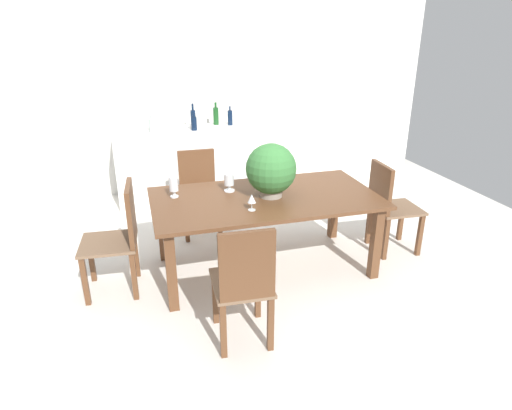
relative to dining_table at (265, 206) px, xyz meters
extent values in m
plane|color=silver|center=(0.00, -0.05, -0.65)|extent=(7.04, 7.04, 0.00)
cube|color=white|center=(0.00, 2.55, 0.65)|extent=(6.40, 0.10, 2.60)
cube|color=brown|center=(0.00, 0.00, 0.08)|extent=(2.07, 1.10, 0.03)
cube|color=brown|center=(-0.93, -0.45, -0.30)|extent=(0.08, 0.08, 0.71)
cube|color=brown|center=(0.93, -0.45, -0.30)|extent=(0.08, 0.08, 0.71)
cube|color=brown|center=(-0.93, 0.45, -0.30)|extent=(0.08, 0.08, 0.71)
cube|color=brown|center=(0.93, 0.45, -0.30)|extent=(0.08, 0.08, 0.71)
cube|color=brown|center=(-1.60, 0.21, -0.43)|extent=(0.05, 0.05, 0.45)
cube|color=brown|center=(-1.62, -0.18, -0.43)|extent=(0.05, 0.05, 0.45)
cube|color=brown|center=(-1.20, 0.18, -0.43)|extent=(0.05, 0.05, 0.45)
cube|color=brown|center=(-1.23, -0.21, -0.43)|extent=(0.05, 0.05, 0.45)
cube|color=brown|center=(-1.41, 0.00, -0.19)|extent=(0.50, 0.50, 0.03)
cube|color=brown|center=(-1.20, -0.02, 0.08)|extent=(0.07, 0.43, 0.50)
cube|color=brown|center=(-0.65, 0.77, -0.43)|extent=(0.04, 0.04, 0.45)
cube|color=brown|center=(-0.28, 0.76, -0.43)|extent=(0.04, 0.04, 0.45)
cube|color=brown|center=(-0.65, 1.09, -0.43)|extent=(0.04, 0.04, 0.45)
cube|color=brown|center=(-0.28, 1.09, -0.43)|extent=(0.04, 0.04, 0.45)
cube|color=brown|center=(-0.46, 0.93, -0.19)|extent=(0.44, 0.41, 0.03)
cube|color=brown|center=(-0.46, 1.11, 0.05)|extent=(0.41, 0.04, 0.46)
cube|color=brown|center=(1.59, -0.19, -0.43)|extent=(0.05, 0.05, 0.45)
cube|color=brown|center=(1.61, 0.17, -0.43)|extent=(0.05, 0.05, 0.45)
cube|color=brown|center=(1.21, -0.17, -0.43)|extent=(0.05, 0.05, 0.45)
cube|color=brown|center=(1.23, 0.19, -0.43)|extent=(0.05, 0.05, 0.45)
cube|color=brown|center=(1.41, 0.00, -0.19)|extent=(0.48, 0.46, 0.03)
cube|color=brown|center=(1.20, 0.01, 0.06)|extent=(0.06, 0.41, 0.47)
cube|color=brown|center=(-0.28, -0.74, -0.43)|extent=(0.05, 0.05, 0.45)
cube|color=brown|center=(-0.62, -0.72, -0.43)|extent=(0.05, 0.05, 0.45)
cube|color=brown|center=(-0.31, -1.14, -0.43)|extent=(0.05, 0.05, 0.45)
cube|color=brown|center=(-0.65, -1.12, -0.43)|extent=(0.05, 0.05, 0.45)
cube|color=brown|center=(-0.46, -0.93, -0.19)|extent=(0.44, 0.50, 0.03)
cube|color=brown|center=(-0.48, -1.15, 0.08)|extent=(0.38, 0.06, 0.50)
cylinder|color=gray|center=(0.05, -0.01, 0.14)|extent=(0.21, 0.21, 0.09)
sphere|color=#387538|center=(0.05, -0.01, 0.36)|extent=(0.46, 0.46, 0.46)
sphere|color=silver|center=(0.12, 0.18, 0.34)|extent=(0.06, 0.06, 0.06)
sphere|color=silver|center=(-0.03, -0.11, 0.47)|extent=(0.06, 0.06, 0.06)
sphere|color=silver|center=(0.18, 0.09, 0.35)|extent=(0.06, 0.06, 0.06)
cylinder|color=silver|center=(-0.80, 0.21, 0.10)|extent=(0.07, 0.07, 0.01)
cylinder|color=silver|center=(-0.80, 0.21, 0.13)|extent=(0.03, 0.03, 0.05)
cylinder|color=silver|center=(-0.80, 0.21, 0.22)|extent=(0.08, 0.08, 0.13)
cylinder|color=silver|center=(-0.29, 0.23, 0.10)|extent=(0.10, 0.10, 0.01)
cylinder|color=silver|center=(-0.29, 0.23, 0.13)|extent=(0.03, 0.03, 0.05)
cylinder|color=silver|center=(-0.29, 0.23, 0.21)|extent=(0.09, 0.09, 0.11)
cylinder|color=silver|center=(-0.20, -0.28, 0.10)|extent=(0.06, 0.06, 0.00)
cylinder|color=silver|center=(-0.20, -0.28, 0.13)|extent=(0.01, 0.01, 0.07)
cone|color=silver|center=(-0.20, -0.28, 0.20)|extent=(0.07, 0.07, 0.07)
cube|color=white|center=(-0.48, 2.02, -0.16)|extent=(1.76, 0.52, 0.98)
cylinder|color=#B2BFB7|center=(-0.87, 1.96, 0.41)|extent=(0.08, 0.08, 0.16)
cylinder|color=#B2BFB7|center=(-0.87, 1.96, 0.53)|extent=(0.03, 0.03, 0.08)
cylinder|color=#194C1E|center=(-0.02, 2.17, 0.44)|extent=(0.07, 0.07, 0.22)
cylinder|color=#194C1E|center=(-0.02, 2.17, 0.58)|extent=(0.03, 0.03, 0.07)
cylinder|color=#0F1E38|center=(-0.33, 2.12, 0.43)|extent=(0.07, 0.07, 0.21)
cylinder|color=#0F1E38|center=(-0.33, 2.12, 0.58)|extent=(0.03, 0.03, 0.09)
cylinder|color=#0F1E38|center=(0.15, 2.09, 0.42)|extent=(0.06, 0.06, 0.19)
cylinder|color=#0F1E38|center=(0.15, 2.09, 0.54)|extent=(0.02, 0.02, 0.06)
cylinder|color=#0F1E38|center=(-0.35, 1.90, 0.41)|extent=(0.07, 0.07, 0.17)
cylinder|color=#0F1E38|center=(-0.35, 1.90, 0.52)|extent=(0.03, 0.03, 0.05)
camera|label=1|loc=(-1.12, -3.60, 1.55)|focal=30.87mm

